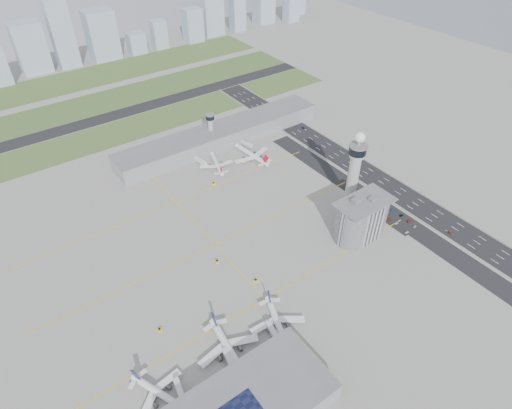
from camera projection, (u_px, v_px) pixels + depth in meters
ground at (285, 246)px, 305.24m from camera, size 1000.00×1000.00×0.00m
grass_strip_0 at (132, 128)px, 437.97m from camera, size 480.00×50.00×0.08m
grass_strip_1 at (106, 102)px, 485.23m from camera, size 480.00×60.00×0.08m
grass_strip_2 at (83, 79)px, 535.65m from camera, size 480.00×70.00×0.08m
runway at (119, 114)px, 461.27m from camera, size 480.00×22.00×0.10m
highway at (392, 189)px, 357.18m from camera, size 28.00×500.00×0.10m
barrier_left at (381, 195)px, 350.50m from camera, size 0.60×500.00×1.20m
barrier_right at (403, 183)px, 363.15m from camera, size 0.60×500.00×1.20m
landside_road at (381, 206)px, 339.58m from camera, size 18.00×260.00×0.08m
parking_lot at (391, 215)px, 331.11m from camera, size 20.00×44.00×0.10m
taxiway_line_h_0 at (265, 299)px, 268.25m from camera, size 260.00×0.60×0.01m
taxiway_line_h_1 at (215, 245)px, 306.07m from camera, size 260.00×0.60×0.01m
taxiway_line_h_2 at (176, 202)px, 343.88m from camera, size 260.00×0.60×0.01m
taxiway_line_v at (215, 245)px, 306.07m from camera, size 0.60×260.00×0.01m
control_tower at (355, 167)px, 320.69m from camera, size 14.00×14.00×64.50m
secondary_tower at (211, 127)px, 401.45m from camera, size 8.60×8.60×31.90m
admin_building at (361, 218)px, 305.21m from camera, size 42.00×24.00×33.50m
terminal_pier at (221, 135)px, 411.59m from camera, size 210.00×32.00×15.80m
near_terminal at (249, 406)px, 209.70m from camera, size 84.00×42.00×13.00m
airplane_near_a at (160, 391)px, 216.81m from camera, size 43.40×46.15×10.25m
airplane_near_b at (229, 347)px, 235.47m from camera, size 41.42×47.20×12.17m
airplane_near_c at (278, 322)px, 248.79m from camera, size 45.45×49.07×11.19m
airplane_far_a at (216, 161)px, 380.65m from camera, size 40.62×44.31×10.31m
airplane_far_b at (251, 152)px, 390.63m from camera, size 42.35×48.45×12.63m
jet_bridge_near_0 at (184, 404)px, 213.93m from camera, size 5.39×14.31×5.70m
jet_bridge_near_1 at (234, 372)px, 227.49m from camera, size 5.39×14.31×5.70m
jet_bridge_near_2 at (279, 343)px, 241.05m from camera, size 5.39×14.31×5.70m
jet_bridge_far_0 at (196, 159)px, 387.53m from camera, size 5.39×14.31×5.70m
jet_bridge_far_1 at (241, 143)px, 410.12m from camera, size 5.39×14.31×5.70m
tug_0 at (160, 330)px, 250.20m from camera, size 2.95×2.20×1.60m
tug_1 at (212, 325)px, 252.53m from camera, size 3.72×3.68×1.80m
tug_2 at (256, 280)px, 279.20m from camera, size 3.36×2.74×1.69m
tug_3 at (217, 261)px, 292.39m from camera, size 3.10×3.75×1.87m
tug_4 at (213, 184)px, 362.07m from camera, size 3.43×2.73×1.76m
tug_5 at (243, 161)px, 388.77m from camera, size 4.28×3.81×2.06m
car_lot_0 at (407, 232)px, 315.44m from camera, size 3.46×1.64×1.14m
car_lot_1 at (397, 223)px, 323.32m from camera, size 3.45×1.33×1.12m
car_lot_2 at (389, 220)px, 326.55m from camera, size 4.51×2.63×1.18m
car_lot_3 at (385, 215)px, 330.50m from camera, size 4.69×2.39×1.30m
car_lot_4 at (376, 211)px, 334.67m from camera, size 3.81×1.82×1.26m
car_lot_5 at (369, 206)px, 339.16m from camera, size 3.88×1.78×1.23m
car_lot_6 at (415, 227)px, 320.36m from camera, size 4.19×2.47×1.09m
car_lot_7 at (409, 221)px, 325.30m from camera, size 4.43×2.22×1.23m
car_lot_8 at (401, 215)px, 330.34m from camera, size 3.75×1.94×1.22m
car_lot_9 at (392, 211)px, 334.82m from camera, size 3.48×1.63×1.10m
car_lot_10 at (385, 205)px, 339.82m from camera, size 4.76×2.36×1.30m
car_lot_11 at (381, 203)px, 342.33m from camera, size 4.05×1.93×1.14m
car_hw_0 at (450, 233)px, 314.88m from camera, size 1.99×3.93×1.28m
car_hw_1 at (358, 168)px, 380.45m from camera, size 2.00×4.07×1.28m
car_hw_2 at (303, 128)px, 436.95m from camera, size 2.00×4.22×1.17m
car_hw_4 at (260, 110)px, 466.94m from camera, size 1.69×3.84×1.29m
skyline_bldg_7 at (30, 48)px, 534.37m from camera, size 35.76×28.61×61.22m
skyline_bldg_8 at (62, 34)px, 542.10m from camera, size 26.33×21.06×83.39m
skyline_bldg_9 at (102, 35)px, 571.75m from camera, size 36.96×29.57×62.11m
skyline_bldg_10 at (137, 43)px, 596.59m from camera, size 23.01×18.41×27.75m
skyline_bldg_11 at (159, 34)px, 608.65m from camera, size 20.22×16.18×38.97m
skyline_bldg_12 at (193, 25)px, 629.21m from camera, size 26.14×20.92×46.89m
skyline_bldg_13 at (211, 7)px, 643.60m from camera, size 32.26×25.81×81.20m
skyline_bldg_14 at (237, 8)px, 662.83m from camera, size 21.59×17.28×68.75m
skyline_bldg_15 at (264, 2)px, 696.54m from camera, size 30.25×24.20×63.40m
skyline_bldg_17 at (298, 1)px, 744.27m from camera, size 22.64×18.11×41.06m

